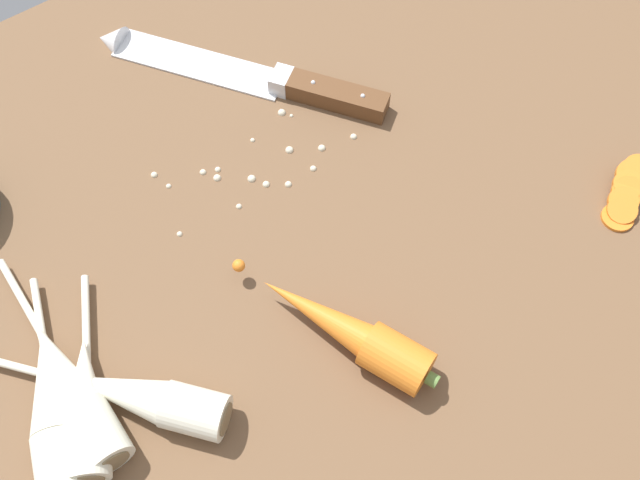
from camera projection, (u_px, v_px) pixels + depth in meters
ground_plane at (308, 244)px, 72.60cm from camera, size 120.00×90.00×4.00cm
chefs_knife at (233, 70)px, 80.68cm from camera, size 22.07×30.74×4.18cm
whole_carrot at (349, 332)px, 63.43cm from camera, size 9.83×19.70×4.20cm
parsnip_front at (85, 406)px, 60.21cm from camera, size 10.42×17.96×4.00cm
parsnip_mid_left at (52, 415)px, 59.86cm from camera, size 8.42×19.90×4.00cm
parsnip_mid_right at (71, 389)px, 60.95cm from camera, size 4.13×23.24×4.00cm
parsnip_back at (142, 397)px, 60.59cm from camera, size 15.91×19.01×4.00cm
carrot_slice_stack at (627, 192)px, 71.97cm from camera, size 7.96×5.49×3.21cm
mince_crumbs at (261, 161)px, 74.75cm from camera, size 21.66×9.86×0.88cm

